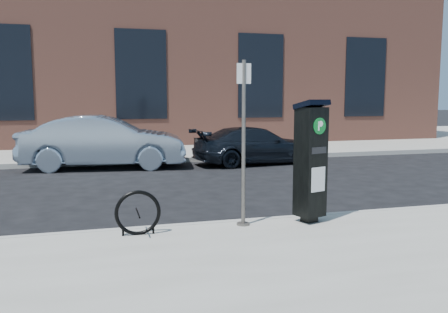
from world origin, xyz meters
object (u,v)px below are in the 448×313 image
object	(u,v)px
bike_rack	(138,213)
sign_pole	(244,145)
car_silver	(104,142)
parking_kiosk	(311,160)
car_dark	(256,146)

from	to	relation	value
bike_rack	sign_pole	bearing A→B (deg)	4.05
bike_rack	car_silver	world-z (taller)	car_silver
parking_kiosk	bike_rack	size ratio (longest dim) A/B	2.94
sign_pole	car_dark	bearing A→B (deg)	65.32
sign_pole	car_silver	bearing A→B (deg)	99.70
parking_kiosk	car_silver	xyz separation A→B (m)	(-2.94, 7.79, -0.35)
car_dark	sign_pole	bearing A→B (deg)	152.89
parking_kiosk	car_dark	distance (m)	7.67
car_silver	car_dark	size ratio (longest dim) A/B	1.18
car_silver	car_dark	world-z (taller)	car_silver
car_silver	sign_pole	bearing A→B (deg)	-159.06
car_dark	bike_rack	bearing A→B (deg)	143.10
car_dark	parking_kiosk	bearing A→B (deg)	160.66
sign_pole	car_dark	world-z (taller)	sign_pole
bike_rack	car_dark	xyz separation A→B (m)	(4.41, 7.46, 0.12)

